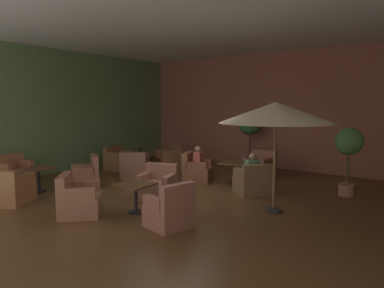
% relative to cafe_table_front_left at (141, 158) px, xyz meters
% --- Properties ---
extents(ground_plane, '(10.60, 10.18, 0.02)m').
position_rel_cafe_table_front_left_xyz_m(ground_plane, '(3.04, -1.64, -0.48)').
color(ground_plane, '#55371D').
extents(wall_back_brick, '(10.60, 0.08, 4.07)m').
position_rel_cafe_table_front_left_xyz_m(wall_back_brick, '(3.04, 3.41, 1.57)').
color(wall_back_brick, '#A55D4D').
rests_on(wall_back_brick, ground_plane).
extents(wall_left_accent, '(0.08, 10.18, 4.07)m').
position_rel_cafe_table_front_left_xyz_m(wall_left_accent, '(-2.22, -1.64, 1.57)').
color(wall_left_accent, '#5A784B').
rests_on(wall_left_accent, ground_plane).
extents(ceiling_slab, '(10.60, 10.18, 0.06)m').
position_rel_cafe_table_front_left_xyz_m(ceiling_slab, '(3.04, -1.64, 3.63)').
color(ceiling_slab, silver).
rests_on(ceiling_slab, wall_back_brick).
extents(cafe_table_front_left, '(0.74, 0.74, 0.62)m').
position_rel_cafe_table_front_left_xyz_m(cafe_table_front_left, '(0.00, 0.00, 0.00)').
color(cafe_table_front_left, black).
rests_on(cafe_table_front_left, ground_plane).
extents(armchair_front_left_north, '(0.98, 0.99, 0.85)m').
position_rel_cafe_table_front_left_xyz_m(armchair_front_left_north, '(0.43, 0.90, -0.15)').
color(armchair_front_left_north, brown).
rests_on(armchair_front_left_north, ground_plane).
extents(armchair_front_left_east, '(0.84, 0.93, 0.80)m').
position_rel_cafe_table_front_left_xyz_m(armchair_front_left_east, '(-0.98, -0.18, -0.17)').
color(armchair_front_left_east, brown).
rests_on(armchair_front_left_east, ground_plane).
extents(armchair_front_left_south, '(1.10, 1.10, 0.84)m').
position_rel_cafe_table_front_left_xyz_m(armchair_front_left_south, '(0.57, -0.82, -0.16)').
color(armchair_front_left_south, brown).
rests_on(armchair_front_left_south, ground_plane).
extents(cafe_table_front_right, '(0.85, 0.85, 0.62)m').
position_rel_cafe_table_front_left_xyz_m(cafe_table_front_right, '(3.46, 0.35, 0.02)').
color(cafe_table_front_right, black).
rests_on(cafe_table_front_right, ground_plane).
extents(armchair_front_right_north, '(0.90, 0.84, 0.87)m').
position_rel_cafe_table_front_left_xyz_m(armchair_front_right_north, '(3.65, 1.49, -0.15)').
color(armchair_front_right_north, '#8E5346').
rests_on(armchair_front_right_north, ground_plane).
extents(armchair_front_right_east, '(0.98, 0.94, 0.86)m').
position_rel_cafe_table_front_left_xyz_m(armchair_front_right_east, '(2.37, -0.06, -0.16)').
color(armchair_front_right_east, brown).
rests_on(armchair_front_right_east, ground_plane).
extents(armchair_front_right_south, '(1.08, 1.08, 0.79)m').
position_rel_cafe_table_front_left_xyz_m(armchair_front_right_south, '(4.37, -0.34, -0.17)').
color(armchair_front_right_south, brown).
rests_on(armchair_front_right_south, ground_plane).
extents(cafe_table_mid_center, '(0.73, 0.73, 0.62)m').
position_rel_cafe_table_front_left_xyz_m(cafe_table_mid_center, '(3.17, -3.23, 0.01)').
color(cafe_table_mid_center, black).
rests_on(cafe_table_mid_center, ground_plane).
extents(armchair_mid_center_north, '(0.83, 0.84, 0.86)m').
position_rel_cafe_table_front_left_xyz_m(armchair_mid_center_north, '(4.31, -3.45, -0.16)').
color(armchair_mid_center_north, '#8C5543').
rests_on(armchair_mid_center_north, ground_plane).
extents(armchair_mid_center_east, '(1.02, 1.01, 0.82)m').
position_rel_cafe_table_front_left_xyz_m(armchair_mid_center_east, '(2.77, -2.14, -0.17)').
color(armchair_mid_center_east, brown).
rests_on(armchair_mid_center_east, ground_plane).
extents(armchair_mid_center_south, '(1.12, 1.12, 0.86)m').
position_rel_cafe_table_front_left_xyz_m(armchair_mid_center_south, '(2.35, -4.06, -0.16)').
color(armchair_mid_center_south, '#8E5940').
rests_on(armchair_mid_center_south, ground_plane).
extents(cafe_table_rear_right, '(0.69, 0.69, 0.62)m').
position_rel_cafe_table_front_left_xyz_m(cafe_table_rear_right, '(-0.15, -3.53, 0.02)').
color(cafe_table_rear_right, black).
rests_on(cafe_table_rear_right, ground_plane).
extents(armchair_rear_right_north, '(1.09, 1.08, 0.83)m').
position_rel_cafe_table_front_left_xyz_m(armchair_rear_right_north, '(0.41, -4.55, -0.15)').
color(armchair_rear_right_north, brown).
rests_on(armchair_rear_right_north, ground_plane).
extents(armchair_rear_right_east, '(0.98, 0.99, 0.89)m').
position_rel_cafe_table_front_left_xyz_m(armchair_rear_right_east, '(0.47, -2.53, -0.15)').
color(armchair_rear_right_east, brown).
rests_on(armchair_rear_right_east, ground_plane).
extents(armchair_rear_right_south, '(0.80, 0.79, 0.88)m').
position_rel_cafe_table_front_left_xyz_m(armchair_rear_right_south, '(-1.32, -3.59, -0.14)').
color(armchair_rear_right_south, '#925537').
rests_on(armchair_rear_right_south, ground_plane).
extents(patio_umbrella_tall_red, '(2.35, 2.35, 2.31)m').
position_rel_cafe_table_front_left_xyz_m(patio_umbrella_tall_red, '(5.43, -1.44, 1.61)').
color(patio_umbrella_tall_red, '#2D2D2D').
rests_on(patio_umbrella_tall_red, ground_plane).
extents(potted_tree_left_corner, '(0.83, 0.83, 2.04)m').
position_rel_cafe_table_front_left_xyz_m(potted_tree_left_corner, '(2.68, 2.63, 1.03)').
color(potted_tree_left_corner, '#3B372E').
rests_on(potted_tree_left_corner, ground_plane).
extents(potted_tree_mid_left, '(0.68, 0.68, 1.70)m').
position_rel_cafe_table_front_left_xyz_m(potted_tree_mid_left, '(6.32, 0.93, 0.72)').
color(potted_tree_mid_left, '#AB674C').
rests_on(potted_tree_mid_left, ground_plane).
extents(patron_blue_shirt, '(0.31, 0.37, 0.63)m').
position_rel_cafe_table_front_left_xyz_m(patron_blue_shirt, '(2.41, -0.04, 0.24)').
color(patron_blue_shirt, '#AC493E').
rests_on(patron_blue_shirt, ground_plane).
extents(patron_by_window, '(0.40, 0.42, 0.63)m').
position_rel_cafe_table_front_left_xyz_m(patron_by_window, '(4.34, -0.32, 0.21)').
color(patron_by_window, '#4F7756').
rests_on(patron_by_window, ground_plane).
extents(iced_drink_cup, '(0.08, 0.08, 0.11)m').
position_rel_cafe_table_front_left_xyz_m(iced_drink_cup, '(-0.09, 0.12, 0.21)').
color(iced_drink_cup, white).
rests_on(iced_drink_cup, cafe_table_front_left).
extents(open_laptop, '(0.37, 0.32, 0.20)m').
position_rel_cafe_table_front_left_xyz_m(open_laptop, '(0.01, 0.07, 0.20)').
color(open_laptop, '#9EA0A5').
rests_on(open_laptop, cafe_table_front_left).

